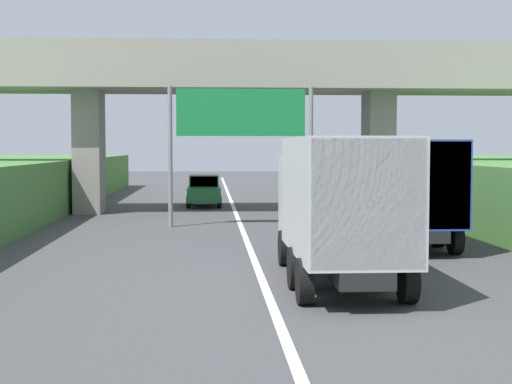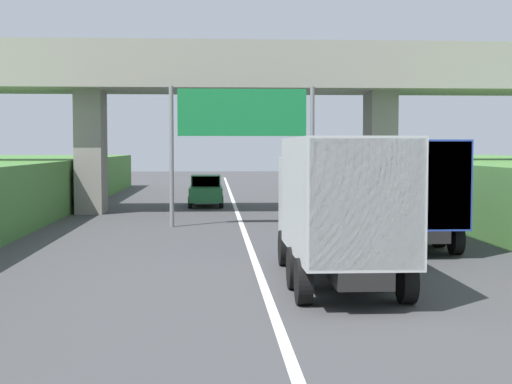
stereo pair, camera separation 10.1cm
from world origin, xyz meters
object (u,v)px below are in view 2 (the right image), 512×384
at_px(overhead_highway_sign, 242,122).
at_px(truck_blue, 402,187).
at_px(truck_silver, 337,202).
at_px(car_green, 206,191).

height_order(overhead_highway_sign, truck_blue, overhead_highway_sign).
relative_size(truck_silver, truck_blue, 1.00).
bearing_deg(car_green, truck_blue, -68.16).
relative_size(overhead_highway_sign, truck_silver, 0.81).
distance_m(truck_blue, car_green, 17.79).
bearing_deg(truck_silver, overhead_highway_sign, 97.70).
bearing_deg(car_green, overhead_highway_sign, -81.38).
distance_m(overhead_highway_sign, truck_blue, 8.20).
relative_size(overhead_highway_sign, truck_blue, 0.81).
height_order(overhead_highway_sign, car_green, overhead_highway_sign).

